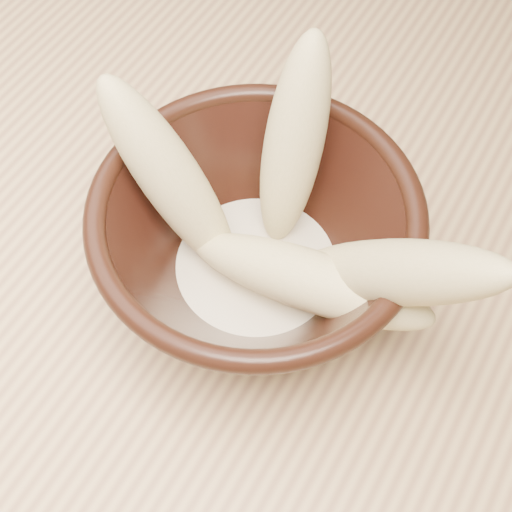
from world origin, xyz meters
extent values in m
plane|color=#9F7D4B|center=(0.00, 0.00, 0.00)|extent=(4.00, 4.00, 0.00)
cube|color=#DDB979|center=(0.00, 0.00, 0.73)|extent=(1.20, 0.80, 0.04)
cylinder|color=tan|center=(-0.54, 0.34, 0.35)|extent=(0.05, 0.05, 0.71)
cylinder|color=black|center=(0.16, -0.07, 0.76)|extent=(0.10, 0.10, 0.01)
cylinder|color=black|center=(0.16, -0.07, 0.78)|extent=(0.10, 0.10, 0.01)
torus|color=black|center=(0.16, -0.07, 0.87)|extent=(0.23, 0.23, 0.02)
cylinder|color=beige|center=(0.16, -0.07, 0.79)|extent=(0.13, 0.13, 0.02)
ellipsoid|color=#C9BC76|center=(0.15, -0.01, 0.87)|extent=(0.06, 0.11, 0.17)
ellipsoid|color=#C9BC76|center=(0.09, -0.07, 0.87)|extent=(0.14, 0.06, 0.16)
ellipsoid|color=#C9BC76|center=(0.26, -0.07, 0.87)|extent=(0.17, 0.07, 0.17)
ellipsoid|color=#C9BC76|center=(0.21, -0.08, 0.83)|extent=(0.19, 0.05, 0.07)
camera|label=1|loc=(0.30, -0.31, 1.26)|focal=50.00mm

